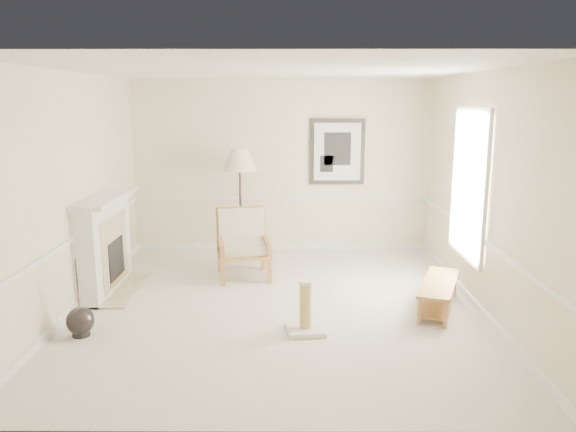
# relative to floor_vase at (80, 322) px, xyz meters

# --- Properties ---
(ground) EXTENTS (5.50, 5.50, 0.00)m
(ground) POSITION_rel_floor_vase_xyz_m (2.15, 0.93, -0.16)
(ground) COLOR silver
(ground) RESTS_ON ground
(room) EXTENTS (5.04, 5.54, 2.92)m
(room) POSITION_rel_floor_vase_xyz_m (2.29, 1.01, 1.70)
(room) COLOR beige
(room) RESTS_ON ground
(fireplace) EXTENTS (0.64, 1.64, 1.31)m
(fireplace) POSITION_rel_floor_vase_xyz_m (-0.19, 1.53, 0.48)
(fireplace) COLOR white
(fireplace) RESTS_ON ground
(floor_vase) EXTENTS (0.31, 0.31, 0.90)m
(floor_vase) POSITION_rel_floor_vase_xyz_m (0.00, 0.00, 0.00)
(floor_vase) COLOR black
(floor_vase) RESTS_ON ground
(armchair) EXTENTS (0.87, 0.92, 0.99)m
(armchair) POSITION_rel_floor_vase_xyz_m (1.61, 2.20, 0.37)
(armchair) COLOR #9E6D33
(armchair) RESTS_ON ground
(floor_lamp) EXTENTS (0.57, 0.57, 1.80)m
(floor_lamp) POSITION_rel_floor_vase_xyz_m (1.50, 3.20, 1.40)
(floor_lamp) COLOR black
(floor_lamp) RESTS_ON ground
(bench) EXTENTS (0.81, 1.32, 0.36)m
(bench) POSITION_rel_floor_vase_xyz_m (4.15, 0.82, 0.08)
(bench) COLOR #9E6D33
(bench) RESTS_ON ground
(scratching_post) EXTENTS (0.46, 0.46, 0.60)m
(scratching_post) POSITION_rel_floor_vase_xyz_m (2.48, 0.13, 0.02)
(scratching_post) COLOR silver
(scratching_post) RESTS_ON ground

